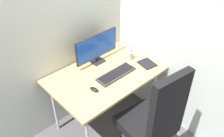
{
  "coord_description": "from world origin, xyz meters",
  "views": [
    {
      "loc": [
        -1.36,
        -1.57,
        2.37
      ],
      "look_at": [
        0.03,
        -0.08,
        0.85
      ],
      "focal_mm": 38.65,
      "sensor_mm": 36.0,
      "label": 1
    }
  ],
  "objects_px": {
    "monitor": "(97,47)",
    "mouse": "(94,89)",
    "office_chair": "(154,120)",
    "pen_holder": "(130,55)",
    "notebook": "(147,64)",
    "keyboard": "(116,74)"
  },
  "relations": [
    {
      "from": "monitor",
      "to": "mouse",
      "type": "height_order",
      "value": "monitor"
    },
    {
      "from": "office_chair",
      "to": "monitor",
      "type": "height_order",
      "value": "office_chair"
    },
    {
      "from": "pen_holder",
      "to": "notebook",
      "type": "distance_m",
      "value": 0.22
    },
    {
      "from": "mouse",
      "to": "pen_holder",
      "type": "relative_size",
      "value": 0.61
    },
    {
      "from": "keyboard",
      "to": "monitor",
      "type": "bearing_deg",
      "value": 86.78
    },
    {
      "from": "office_chair",
      "to": "mouse",
      "type": "distance_m",
      "value": 0.65
    },
    {
      "from": "office_chair",
      "to": "keyboard",
      "type": "height_order",
      "value": "office_chair"
    },
    {
      "from": "mouse",
      "to": "pen_holder",
      "type": "bearing_deg",
      "value": 1.51
    },
    {
      "from": "monitor",
      "to": "pen_holder",
      "type": "height_order",
      "value": "monitor"
    },
    {
      "from": "keyboard",
      "to": "notebook",
      "type": "bearing_deg",
      "value": -13.6
    },
    {
      "from": "office_chair",
      "to": "pen_holder",
      "type": "height_order",
      "value": "office_chair"
    },
    {
      "from": "office_chair",
      "to": "pen_holder",
      "type": "bearing_deg",
      "value": 59.95
    },
    {
      "from": "pen_holder",
      "to": "monitor",
      "type": "bearing_deg",
      "value": 144.17
    },
    {
      "from": "monitor",
      "to": "notebook",
      "type": "xyz_separation_m",
      "value": [
        0.38,
        -0.43,
        -0.19
      ]
    },
    {
      "from": "office_chair",
      "to": "pen_holder",
      "type": "distance_m",
      "value": 0.86
    },
    {
      "from": "notebook",
      "to": "monitor",
      "type": "bearing_deg",
      "value": 141.42
    },
    {
      "from": "notebook",
      "to": "pen_holder",
      "type": "bearing_deg",
      "value": 118.61
    },
    {
      "from": "office_chair",
      "to": "keyboard",
      "type": "xyz_separation_m",
      "value": [
        0.08,
        0.61,
        0.17
      ]
    },
    {
      "from": "pen_holder",
      "to": "keyboard",
      "type": "bearing_deg",
      "value": -161.87
    },
    {
      "from": "monitor",
      "to": "notebook",
      "type": "bearing_deg",
      "value": -48.44
    },
    {
      "from": "monitor",
      "to": "pen_holder",
      "type": "xyz_separation_m",
      "value": [
        0.31,
        -0.23,
        -0.14
      ]
    },
    {
      "from": "pen_holder",
      "to": "notebook",
      "type": "height_order",
      "value": "pen_holder"
    }
  ]
}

